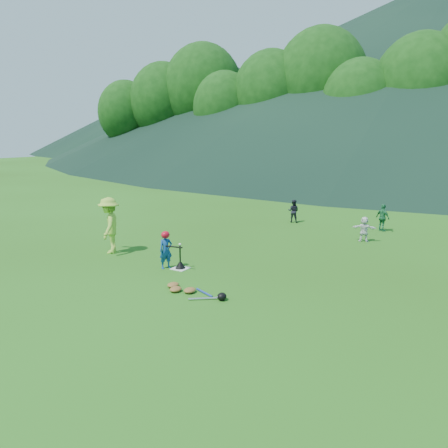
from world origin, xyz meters
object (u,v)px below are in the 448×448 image
batting_tee (180,264)px  fielder_b (293,211)px  equipment_pile (190,290)px  fielder_d (364,229)px  adult_coach (109,225)px  home_plate (180,268)px  batter_child (166,250)px  fielder_c (383,218)px

batting_tee → fielder_b: bearing=88.4°
batting_tee → equipment_pile: size_ratio=0.38×
fielder_d → adult_coach: bearing=28.9°
home_plate → fielder_b: bearing=88.4°
batter_child → fielder_b: size_ratio=1.07×
fielder_b → equipment_pile: size_ratio=0.57×
fielder_c → fielder_d: fielder_c is taller
adult_coach → fielder_d: bearing=96.2°
fielder_b → batting_tee: fielder_b is taller
batter_child → fielder_b: (0.62, 8.31, -0.04)m
batter_child → fielder_c: (4.42, 8.47, 0.01)m
batting_tee → equipment_pile: (1.39, -1.49, -0.06)m
batter_child → fielder_c: 9.56m
home_plate → batter_child: 0.69m
equipment_pile → fielder_b: bearing=96.8°
home_plate → fielder_b: size_ratio=0.44×
batting_tee → adult_coach: bearing=175.6°
home_plate → fielder_b: fielder_b is taller
batting_tee → batter_child: bearing=-157.1°
fielder_b → fielder_c: bearing=173.3°
adult_coach → fielder_c: bearing=104.2°
batter_child → fielder_c: fielder_c is taller
fielder_b → batter_child: bearing=76.7°
fielder_d → batting_tee: size_ratio=1.38×
fielder_b → batting_tee: bearing=79.4°
adult_coach → batting_tee: (3.05, -0.24, -0.80)m
home_plate → batter_child: (-0.39, -0.17, 0.54)m
home_plate → adult_coach: (-3.05, 0.24, 0.92)m
fielder_d → equipment_pile: 8.01m
batter_child → fielder_c: bearing=0.4°
adult_coach → fielder_c: (7.08, 8.07, -0.37)m
batter_child → batting_tee: 0.60m
fielder_b → fielder_d: 4.11m
fielder_d → batting_tee: 7.23m
fielder_c → equipment_pile: fielder_c is taller
fielder_d → equipment_pile: bearing=60.6°
home_plate → adult_coach: adult_coach is taller
batter_child → batting_tee: batter_child is taller
home_plate → equipment_pile: size_ratio=0.25×
equipment_pile → home_plate: bearing=133.0°
batter_child → batting_tee: (0.39, 0.17, -0.42)m
fielder_b → fielder_c: size_ratio=0.92×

